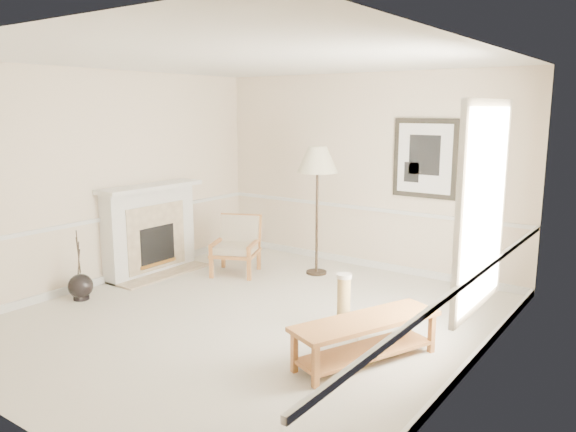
# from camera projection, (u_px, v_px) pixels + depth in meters

# --- Properties ---
(ground) EXTENTS (5.50, 5.50, 0.00)m
(ground) POSITION_uv_depth(u_px,v_px,m) (249.00, 318.00, 6.48)
(ground) COLOR silver
(ground) RESTS_ON ground
(room) EXTENTS (5.04, 5.54, 2.92)m
(room) POSITION_uv_depth(u_px,v_px,m) (261.00, 157.00, 6.10)
(room) COLOR beige
(room) RESTS_ON ground
(fireplace) EXTENTS (0.64, 1.64, 1.31)m
(fireplace) POSITION_uv_depth(u_px,v_px,m) (151.00, 230.00, 8.17)
(fireplace) COLOR white
(fireplace) RESTS_ON ground
(floor_vase) EXTENTS (0.31, 0.31, 0.90)m
(floor_vase) POSITION_uv_depth(u_px,v_px,m) (81.00, 287.00, 7.09)
(floor_vase) COLOR black
(floor_vase) RESTS_ON ground
(armchair) EXTENTS (0.85, 0.87, 0.84)m
(armchair) POSITION_uv_depth(u_px,v_px,m) (237.00, 242.00, 8.24)
(armchair) COLOR #A06833
(armchair) RESTS_ON ground
(floor_lamp) EXTENTS (0.66, 0.66, 1.86)m
(floor_lamp) POSITION_uv_depth(u_px,v_px,m) (317.00, 163.00, 7.93)
(floor_lamp) COLOR black
(floor_lamp) RESTS_ON ground
(bench) EXTENTS (1.01, 1.57, 0.43)m
(bench) POSITION_uv_depth(u_px,v_px,m) (366.00, 333.00, 5.32)
(bench) COLOR #A06833
(bench) RESTS_ON ground
(scratching_post) EXTENTS (0.55, 0.55, 0.64)m
(scratching_post) POSITION_uv_depth(u_px,v_px,m) (343.00, 312.00, 6.11)
(scratching_post) COLOR white
(scratching_post) RESTS_ON ground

